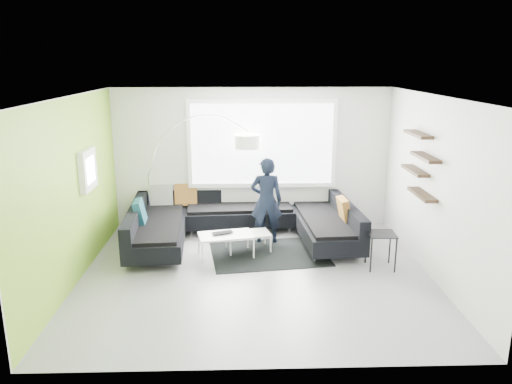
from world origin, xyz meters
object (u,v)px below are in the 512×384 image
(laptop, at_px, (223,234))
(person, at_px, (266,200))
(sectional_sofa, at_px, (242,223))
(arc_lamp, at_px, (148,176))
(coffee_table, at_px, (237,243))
(side_table, at_px, (381,250))

(laptop, bearing_deg, person, 20.19)
(sectional_sofa, bearing_deg, arc_lamp, 159.44)
(sectional_sofa, xyz_separation_m, person, (0.45, 0.03, 0.42))
(coffee_table, height_order, arc_lamp, arc_lamp)
(coffee_table, bearing_deg, laptop, -162.46)
(sectional_sofa, distance_m, arc_lamp, 2.03)
(coffee_table, height_order, side_table, side_table)
(coffee_table, xyz_separation_m, side_table, (2.35, -0.71, 0.10))
(person, bearing_deg, coffee_table, 47.94)
(person, bearing_deg, arc_lamp, -10.79)
(arc_lamp, xyz_separation_m, person, (2.24, -0.51, -0.37))
(person, xyz_separation_m, laptop, (-0.78, -0.69, -0.40))
(sectional_sofa, relative_size, laptop, 9.62)
(sectional_sofa, bearing_deg, coffee_table, -103.74)
(coffee_table, relative_size, arc_lamp, 0.51)
(arc_lamp, xyz_separation_m, side_table, (4.05, -1.78, -0.87))
(sectional_sofa, distance_m, person, 0.61)
(side_table, bearing_deg, person, 144.90)
(coffee_table, bearing_deg, arc_lamp, 136.48)
(coffee_table, distance_m, person, 0.99)
(laptop, bearing_deg, coffee_table, 7.59)
(arc_lamp, bearing_deg, side_table, -18.26)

